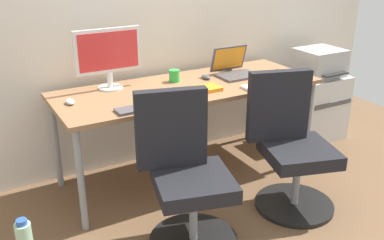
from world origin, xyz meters
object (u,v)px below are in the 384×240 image
at_px(side_cabinet, 315,106).
at_px(office_chair_right, 291,149).
at_px(printer, 319,62).
at_px(desktop_monitor, 108,54).
at_px(coffee_mug, 174,76).
at_px(office_chair_left, 186,178).
at_px(open_laptop, 234,68).

bearing_deg(side_cabinet, office_chair_right, -141.57).
height_order(printer, desktop_monitor, desktop_monitor).
xyz_separation_m(desktop_monitor, coffee_mug, (0.48, -0.08, -0.20)).
height_order(office_chair_left, printer, office_chair_left).
height_order(office_chair_right, desktop_monitor, desktop_monitor).
distance_m(office_chair_left, side_cabinet, 1.96).
height_order(office_chair_left, side_cabinet, office_chair_left).
xyz_separation_m(desktop_monitor, open_laptop, (0.97, -0.15, -0.20)).
height_order(desktop_monitor, coffee_mug, desktop_monitor).
xyz_separation_m(side_cabinet, printer, (0.00, -0.00, 0.42)).
bearing_deg(printer, desktop_monitor, 175.18).
bearing_deg(side_cabinet, printer, -90.00).
height_order(office_chair_right, side_cabinet, office_chair_right).
bearing_deg(printer, open_laptop, 179.65).
height_order(side_cabinet, printer, printer).
xyz_separation_m(office_chair_left, printer, (1.79, 0.78, 0.29)).
height_order(side_cabinet, open_laptop, open_laptop).
relative_size(desktop_monitor, open_laptop, 1.55).
bearing_deg(coffee_mug, open_laptop, -8.61).
xyz_separation_m(printer, desktop_monitor, (-1.89, 0.16, 0.26)).
height_order(office_chair_left, office_chair_right, same).
relative_size(printer, coffee_mug, 4.35).
height_order(office_chair_right, open_laptop, open_laptop).
distance_m(desktop_monitor, open_laptop, 1.00).
bearing_deg(open_laptop, side_cabinet, -0.30).
relative_size(side_cabinet, desktop_monitor, 1.24).
relative_size(side_cabinet, open_laptop, 1.92).
relative_size(office_chair_left, side_cabinet, 1.58).
distance_m(office_chair_right, printer, 1.29).
relative_size(office_chair_left, printer, 2.35).
distance_m(office_chair_right, desktop_monitor, 1.42).
height_order(desktop_monitor, open_laptop, desktop_monitor).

